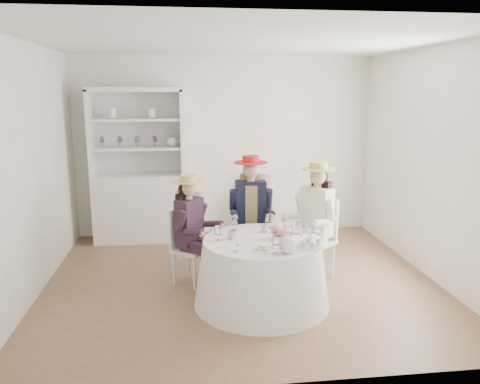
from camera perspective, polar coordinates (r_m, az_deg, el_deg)
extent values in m
plane|color=brown|center=(5.60, 0.13, -10.78)|extent=(4.50, 4.50, 0.00)
plane|color=white|center=(5.18, 0.14, 17.90)|extent=(4.50, 4.50, 0.00)
plane|color=silver|center=(7.19, -1.84, 5.53)|extent=(4.50, 0.00, 4.50)
plane|color=silver|center=(3.29, 4.43, -2.61)|extent=(4.50, 0.00, 4.50)
plane|color=silver|center=(5.43, -24.18, 2.26)|extent=(0.00, 4.50, 4.50)
plane|color=silver|center=(5.93, 22.28, 3.19)|extent=(0.00, 4.50, 4.50)
cone|color=white|center=(4.94, 2.64, -9.78)|extent=(1.41, 1.41, 0.68)
cylinder|color=white|center=(4.82, 2.68, -5.95)|extent=(1.21, 1.21, 0.02)
cube|color=silver|center=(7.09, -12.04, -1.84)|extent=(1.38, 0.69, 0.99)
cube|color=silver|center=(7.13, -12.29, 7.23)|extent=(1.32, 0.24, 1.21)
cube|color=silver|center=(6.88, -12.69, 12.10)|extent=(1.38, 0.69, 0.07)
cube|color=silver|center=(7.00, -17.71, 6.84)|extent=(0.12, 0.50, 1.21)
cube|color=silver|center=(6.88, -7.10, 7.24)|extent=(0.12, 0.50, 1.21)
cube|color=silver|center=(6.93, -12.37, 5.25)|extent=(1.29, 0.62, 0.03)
cube|color=silver|center=(6.90, -12.52, 8.62)|extent=(1.29, 0.62, 0.03)
sphere|color=white|center=(6.89, -8.27, 6.11)|extent=(0.15, 0.15, 0.15)
cube|color=silver|center=(7.20, 2.46, -2.75)|extent=(0.49, 0.49, 0.65)
cylinder|color=black|center=(7.10, 2.50, 0.92)|extent=(0.37, 0.37, 0.29)
cube|color=silver|center=(5.42, -5.96, -7.03)|extent=(0.51, 0.51, 0.04)
cylinder|color=silver|center=(5.30, -5.58, -9.86)|extent=(0.03, 0.03, 0.40)
cylinder|color=silver|center=(5.52, -3.79, -8.91)|extent=(0.03, 0.03, 0.40)
cylinder|color=silver|center=(5.47, -8.06, -9.23)|extent=(0.03, 0.03, 0.40)
cylinder|color=silver|center=(5.68, -6.22, -8.34)|extent=(0.03, 0.03, 0.40)
cube|color=silver|center=(5.44, -7.40, -4.29)|extent=(0.23, 0.29, 0.45)
cube|color=black|center=(5.33, -6.20, -3.59)|extent=(0.34, 0.37, 0.52)
cube|color=black|center=(5.27, -5.55, -6.74)|extent=(0.32, 0.28, 0.11)
cylinder|color=black|center=(5.30, -4.37, -9.76)|extent=(0.09, 0.09, 0.42)
cylinder|color=black|center=(5.15, -7.14, -3.45)|extent=(0.17, 0.16, 0.25)
cube|color=black|center=(5.40, -4.53, -6.27)|extent=(0.32, 0.28, 0.11)
cylinder|color=black|center=(5.42, -3.37, -9.21)|extent=(0.09, 0.09, 0.42)
cylinder|color=black|center=(5.44, -4.72, -2.55)|extent=(0.17, 0.16, 0.25)
cylinder|color=#D8A889|center=(5.26, -6.27, -0.65)|extent=(0.08, 0.08, 0.07)
sphere|color=#D8A889|center=(5.24, -6.29, 0.41)|extent=(0.17, 0.17, 0.17)
sphere|color=black|center=(5.27, -6.64, 0.31)|extent=(0.17, 0.17, 0.17)
cube|color=black|center=(5.33, -6.86, -1.89)|extent=(0.19, 0.22, 0.34)
cylinder|color=tan|center=(5.22, -6.31, 1.28)|extent=(0.36, 0.36, 0.01)
cylinder|color=tan|center=(5.22, -6.32, 1.67)|extent=(0.18, 0.18, 0.07)
cube|color=silver|center=(5.77, 1.29, -5.22)|extent=(0.43, 0.43, 0.04)
cylinder|color=silver|center=(5.68, -0.21, -7.99)|extent=(0.04, 0.04, 0.45)
cylinder|color=silver|center=(5.71, 3.07, -7.90)|extent=(0.04, 0.04, 0.45)
cylinder|color=silver|center=(5.99, -0.43, -6.92)|extent=(0.04, 0.04, 0.45)
cylinder|color=silver|center=(6.02, 2.69, -6.84)|extent=(0.04, 0.04, 0.45)
cube|color=silver|center=(5.87, 1.14, -2.13)|extent=(0.39, 0.05, 0.51)
cube|color=black|center=(5.69, 1.29, -1.54)|extent=(0.38, 0.22, 0.59)
cube|color=tan|center=(5.69, 1.29, -1.54)|extent=(0.15, 0.23, 0.51)
cube|color=black|center=(5.63, 0.48, -4.82)|extent=(0.15, 0.35, 0.12)
cylinder|color=black|center=(5.59, 0.59, -8.24)|extent=(0.10, 0.10, 0.47)
cylinder|color=black|center=(5.62, -0.80, -0.97)|extent=(0.10, 0.18, 0.28)
cube|color=black|center=(5.64, 2.34, -4.78)|extent=(0.15, 0.35, 0.12)
cylinder|color=black|center=(5.61, 2.48, -8.18)|extent=(0.10, 0.10, 0.47)
cylinder|color=black|center=(5.66, 3.45, -0.90)|extent=(0.10, 0.18, 0.28)
cylinder|color=#D8A889|center=(5.63, 1.31, 1.57)|extent=(0.09, 0.09, 0.08)
sphere|color=#D8A889|center=(5.61, 1.31, 2.70)|extent=(0.19, 0.19, 0.19)
sphere|color=tan|center=(5.65, 1.27, 2.62)|extent=(0.19, 0.19, 0.19)
cube|color=tan|center=(5.73, 1.22, 0.33)|extent=(0.25, 0.09, 0.39)
cylinder|color=red|center=(5.59, 1.32, 3.62)|extent=(0.41, 0.41, 0.01)
cylinder|color=red|center=(5.59, 1.32, 4.03)|extent=(0.20, 0.20, 0.08)
cube|color=silver|center=(5.60, 9.07, -6.07)|extent=(0.56, 0.56, 0.04)
cylinder|color=silver|center=(5.64, 6.73, -8.30)|extent=(0.04, 0.04, 0.44)
cylinder|color=silver|center=(5.47, 9.38, -9.07)|extent=(0.04, 0.04, 0.44)
cylinder|color=silver|center=(5.88, 8.64, -7.49)|extent=(0.04, 0.04, 0.44)
cylinder|color=silver|center=(5.71, 11.24, -8.19)|extent=(0.04, 0.04, 0.44)
cube|color=silver|center=(5.66, 10.22, -3.07)|extent=(0.26, 0.31, 0.50)
cube|color=white|center=(5.51, 9.32, -2.40)|extent=(0.38, 0.40, 0.57)
cube|color=white|center=(5.53, 7.63, -5.38)|extent=(0.34, 0.31, 0.12)
cylinder|color=white|center=(5.52, 6.66, -8.65)|extent=(0.10, 0.10, 0.46)
cylinder|color=white|center=(5.58, 7.40, -1.42)|extent=(0.19, 0.18, 0.27)
cube|color=white|center=(5.43, 9.13, -5.76)|extent=(0.34, 0.31, 0.12)
cylinder|color=white|center=(5.43, 8.16, -9.09)|extent=(0.10, 0.10, 0.46)
cylinder|color=white|center=(5.35, 10.89, -2.14)|extent=(0.19, 0.18, 0.27)
cylinder|color=#D8A889|center=(5.44, 9.43, 0.73)|extent=(0.09, 0.09, 0.08)
sphere|color=#D8A889|center=(5.42, 9.47, 1.86)|extent=(0.19, 0.19, 0.19)
sphere|color=black|center=(5.46, 9.74, 1.76)|extent=(0.19, 0.19, 0.19)
cube|color=black|center=(5.53, 9.86, -0.56)|extent=(0.21, 0.24, 0.38)
cylinder|color=tan|center=(5.41, 9.51, 2.79)|extent=(0.40, 0.40, 0.01)
cylinder|color=tan|center=(5.40, 9.52, 3.20)|extent=(0.20, 0.20, 0.08)
cube|color=silver|center=(6.24, -5.42, -4.12)|extent=(0.53, 0.53, 0.04)
cylinder|color=silver|center=(6.37, -3.48, -5.86)|extent=(0.04, 0.04, 0.43)
cylinder|color=silver|center=(6.50, -5.95, -5.50)|extent=(0.04, 0.04, 0.43)
cylinder|color=silver|center=(6.10, -4.78, -6.69)|extent=(0.04, 0.04, 0.43)
cylinder|color=silver|center=(6.25, -7.33, -6.29)|extent=(0.04, 0.04, 0.43)
cube|color=silver|center=(6.02, -6.26, -2.15)|extent=(0.34, 0.21, 0.49)
imported|color=white|center=(4.84, -0.97, -5.31)|extent=(0.11, 0.11, 0.07)
imported|color=white|center=(5.07, 3.03, -4.51)|extent=(0.07, 0.07, 0.07)
imported|color=white|center=(4.92, 5.43, -5.10)|extent=(0.10, 0.10, 0.06)
imported|color=white|center=(4.81, 5.09, -5.59)|extent=(0.23, 0.23, 0.05)
sphere|color=#DE6F88|center=(4.84, 6.20, -4.60)|extent=(0.08, 0.08, 0.08)
sphere|color=white|center=(4.88, 5.91, -4.47)|extent=(0.08, 0.08, 0.08)
sphere|color=#DE6F88|center=(4.89, 5.41, -4.41)|extent=(0.08, 0.08, 0.08)
sphere|color=white|center=(4.87, 4.92, -4.46)|extent=(0.08, 0.08, 0.08)
sphere|color=#DE6F88|center=(4.83, 4.67, -4.59)|extent=(0.08, 0.08, 0.08)
sphere|color=white|center=(4.79, 4.78, -4.74)|extent=(0.08, 0.08, 0.08)
sphere|color=#DE6F88|center=(4.77, 5.20, -4.85)|extent=(0.08, 0.08, 0.08)
sphere|color=white|center=(4.77, 5.74, -4.85)|extent=(0.08, 0.08, 0.08)
sphere|color=#DE6F88|center=(4.80, 6.13, -4.75)|extent=(0.08, 0.08, 0.08)
sphere|color=white|center=(4.45, 5.86, -6.39)|extent=(0.18, 0.18, 0.18)
cylinder|color=white|center=(4.47, 7.23, -6.20)|extent=(0.10, 0.03, 0.08)
cylinder|color=white|center=(4.42, 5.89, -5.30)|extent=(0.04, 0.04, 0.02)
cylinder|color=white|center=(4.50, 2.91, -7.11)|extent=(0.24, 0.24, 0.01)
cube|color=beige|center=(4.47, 2.37, -6.94)|extent=(0.05, 0.04, 0.03)
cube|color=beige|center=(4.49, 2.91, -6.70)|extent=(0.06, 0.05, 0.03)
cube|color=beige|center=(4.52, 3.44, -6.74)|extent=(0.07, 0.06, 0.03)
cube|color=beige|center=(4.52, 2.60, -6.56)|extent=(0.06, 0.06, 0.03)
cube|color=beige|center=(4.46, 3.34, -6.98)|extent=(0.06, 0.07, 0.03)
cylinder|color=white|center=(4.65, 8.57, -6.56)|extent=(0.24, 0.24, 0.01)
cylinder|color=white|center=(4.63, 8.60, -5.70)|extent=(0.02, 0.02, 0.16)
cylinder|color=white|center=(4.61, 8.63, -4.76)|extent=(0.18, 0.18, 0.01)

